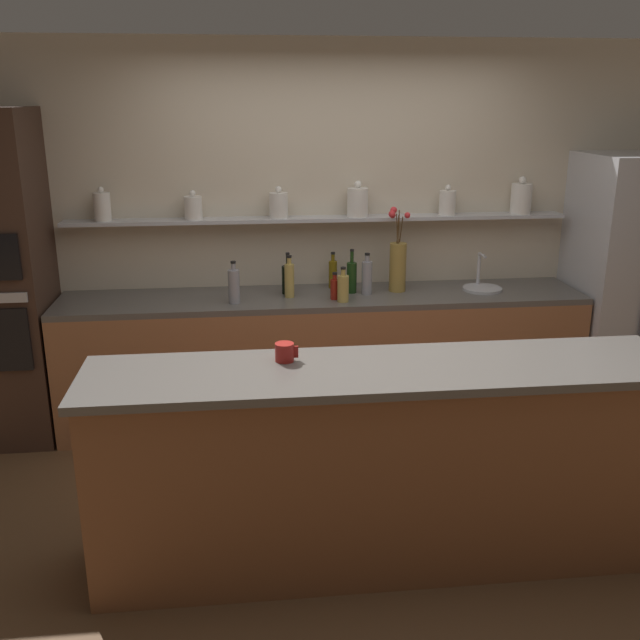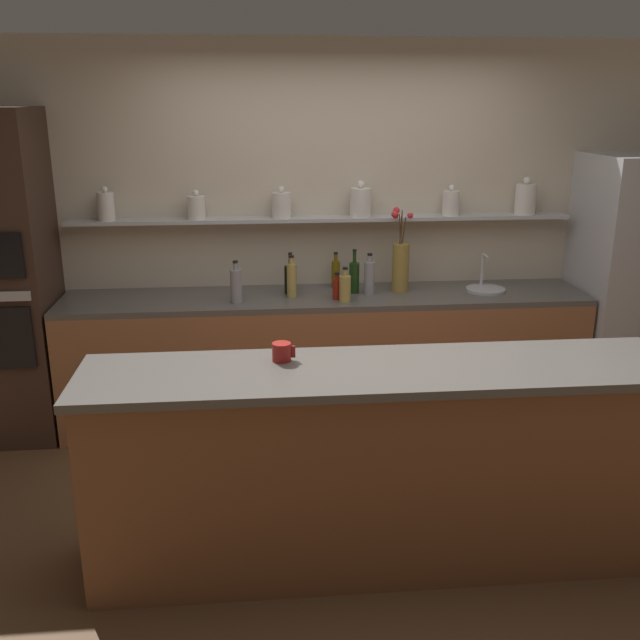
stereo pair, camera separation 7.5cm
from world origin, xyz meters
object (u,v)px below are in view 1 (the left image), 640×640
object	(u,v)px
refrigerator	(638,286)
sink_fixture	(482,286)
bottle_spirit_4	(234,286)
bottle_wine_6	(288,279)
flower_vase	(398,263)
bottle_sauce_0	(335,288)
bottle_spirit_5	(289,280)
coffee_mug	(285,352)
bottle_spirit_7	(343,288)
bottle_spirit_2	(367,277)
bottle_wine_1	(352,277)
bottle_oil_3	(333,273)

from	to	relation	value
refrigerator	sink_fixture	size ratio (longest dim) A/B	6.79
bottle_spirit_4	bottle_wine_6	world-z (taller)	bottle_wine_6
flower_vase	bottle_spirit_4	distance (m)	1.14
sink_fixture	bottle_sauce_0	size ratio (longest dim) A/B	1.49
bottle_spirit_4	bottle_spirit_5	bearing A→B (deg)	15.52
refrigerator	coffee_mug	xyz separation A→B (m)	(-2.61, -1.48, 0.14)
sink_fixture	bottle_spirit_7	size ratio (longest dim) A/B	1.16
sink_fixture	bottle_spirit_2	world-z (taller)	bottle_spirit_2
sink_fixture	bottle_sauce_0	xyz separation A→B (m)	(-1.06, -0.12, 0.05)
sink_fixture	bottle_wine_1	size ratio (longest dim) A/B	0.89
flower_vase	bottle_sauce_0	xyz separation A→B (m)	(-0.46, -0.16, -0.12)
refrigerator	bottle_wine_6	bearing A→B (deg)	177.51
coffee_mug	refrigerator	bearing A→B (deg)	29.49
sink_fixture	bottle_spirit_5	world-z (taller)	bottle_spirit_5
refrigerator	bottle_spirit_5	size ratio (longest dim) A/B	6.46
bottle_spirit_2	bottle_spirit_7	distance (m)	0.26
flower_vase	bottle_oil_3	bearing A→B (deg)	163.08
bottle_sauce_0	coffee_mug	xyz separation A→B (m)	(-0.43, -1.41, 0.07)
bottle_spirit_7	coffee_mug	distance (m)	1.42
bottle_spirit_7	bottle_spirit_5	bearing A→B (deg)	156.01
bottle_oil_3	bottle_spirit_7	world-z (taller)	bottle_oil_3
bottle_spirit_2	bottle_spirit_5	xyz separation A→B (m)	(-0.53, -0.02, 0.00)
bottle_spirit_4	bottle_spirit_5	size ratio (longest dim) A/B	0.98
bottle_sauce_0	refrigerator	bearing A→B (deg)	1.87
bottle_sauce_0	bottle_wine_6	xyz separation A→B (m)	(-0.30, 0.18, 0.03)
flower_vase	bottle_spirit_5	world-z (taller)	flower_vase
sink_fixture	bottle_wine_6	world-z (taller)	bottle_wine_6
bottle_spirit_2	bottle_oil_3	distance (m)	0.29
bottle_wine_6	bottle_spirit_5	bearing A→B (deg)	-88.03
bottle_spirit_7	coffee_mug	bearing A→B (deg)	-109.41
bottle_spirit_5	coffee_mug	bearing A→B (deg)	-94.95
bottle_oil_3	coffee_mug	size ratio (longest dim) A/B	2.35
bottle_sauce_0	bottle_spirit_4	size ratio (longest dim) A/B	0.65
sink_fixture	bottle_oil_3	size ratio (longest dim) A/B	1.06
bottle_spirit_2	bottle_spirit_4	xyz separation A→B (m)	(-0.90, -0.12, -0.00)
refrigerator	coffee_mug	distance (m)	3.01
bottle_wine_1	bottle_spirit_5	xyz separation A→B (m)	(-0.43, -0.07, 0.01)
bottle_spirit_2	bottle_spirit_4	distance (m)	0.91
flower_vase	sink_fixture	world-z (taller)	flower_vase
bottle_wine_6	bottle_oil_3	bearing A→B (deg)	19.71
flower_vase	bottle_wine_6	world-z (taller)	flower_vase
bottle_wine_1	bottle_oil_3	xyz separation A→B (m)	(-0.11, 0.14, -0.01)
bottle_spirit_4	bottle_spirit_5	distance (m)	0.38
bottle_sauce_0	bottle_spirit_2	distance (m)	0.26
sink_fixture	bottle_wine_6	xyz separation A→B (m)	(-1.36, 0.06, 0.08)
sink_fixture	bottle_spirit_2	size ratio (longest dim) A/B	0.95
bottle_sauce_0	coffee_mug	size ratio (longest dim) A/B	1.67
bottle_spirit_2	bottle_sauce_0	bearing A→B (deg)	-156.39
bottle_wine_1	bottle_wine_6	size ratio (longest dim) A/B	1.07
bottle_spirit_4	sink_fixture	bearing A→B (deg)	4.60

